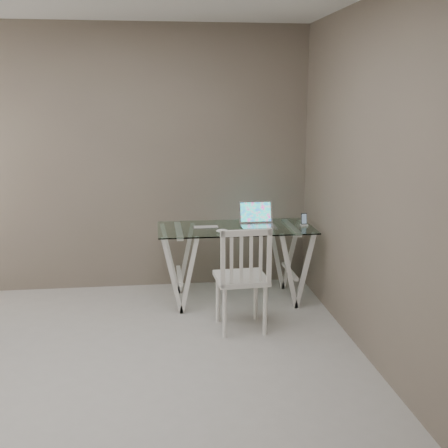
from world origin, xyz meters
name	(u,v)px	position (x,y,z in m)	size (l,w,h in m)	color
room	(78,140)	(-0.06, 0.02, 1.72)	(4.50, 4.52, 2.71)	#B5B2AD
desk	(235,263)	(1.17, 1.67, 0.38)	(1.50, 0.70, 0.75)	silver
chair	(243,274)	(1.12, 0.90, 0.52)	(0.45, 0.45, 0.94)	white
laptop	(257,220)	(1.38, 1.71, 0.80)	(0.33, 0.30, 0.23)	silver
keyboard	(206,227)	(0.88, 1.70, 0.75)	(0.25, 0.11, 0.01)	silver
mouse	(222,231)	(1.01, 1.47, 0.76)	(0.11, 0.07, 0.04)	white
phone_dock	(304,222)	(1.84, 1.66, 0.78)	(0.07, 0.07, 0.12)	white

